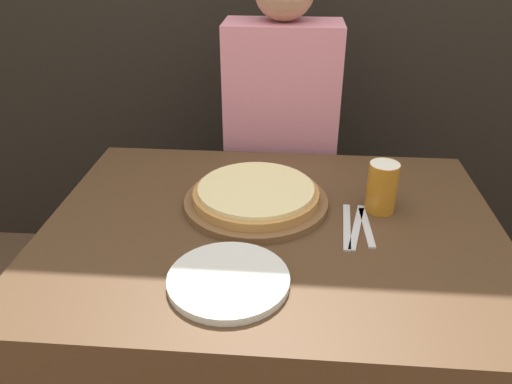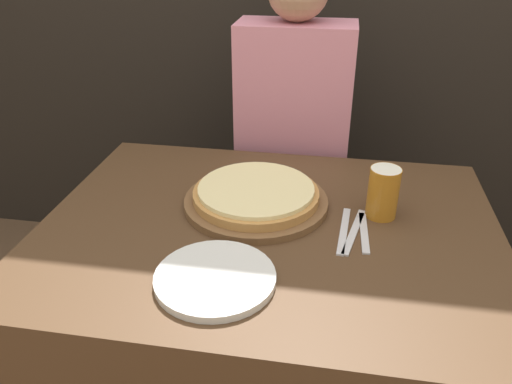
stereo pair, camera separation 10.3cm
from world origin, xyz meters
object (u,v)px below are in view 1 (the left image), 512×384
(spoon, at_px, (366,226))
(diner_person, at_px, (279,160))
(pizza_on_board, at_px, (256,197))
(fork, at_px, (347,225))
(beer_glass, at_px, (382,185))
(dinner_plate, at_px, (229,280))
(dinner_knife, at_px, (357,226))

(spoon, bearing_deg, diner_person, 112.71)
(pizza_on_board, bearing_deg, fork, -20.60)
(beer_glass, height_order, fork, beer_glass)
(dinner_plate, relative_size, spoon, 1.44)
(diner_person, bearing_deg, dinner_knife, -69.41)
(fork, distance_m, spoon, 0.05)
(spoon, bearing_deg, pizza_on_board, 162.72)
(dinner_knife, distance_m, diner_person, 0.63)
(pizza_on_board, distance_m, diner_person, 0.51)
(pizza_on_board, distance_m, fork, 0.26)
(spoon, height_order, diner_person, diner_person)
(fork, bearing_deg, dinner_knife, 0.00)
(beer_glass, relative_size, spoon, 0.74)
(dinner_plate, bearing_deg, beer_glass, 43.07)
(dinner_plate, height_order, diner_person, diner_person)
(pizza_on_board, bearing_deg, dinner_plate, -95.31)
(beer_glass, height_order, dinner_plate, beer_glass)
(pizza_on_board, xyz_separation_m, diner_person, (0.05, 0.49, -0.12))
(dinner_plate, xyz_separation_m, diner_person, (0.08, 0.84, -0.10))
(dinner_knife, relative_size, spoon, 1.17)
(dinner_knife, xyz_separation_m, diner_person, (-0.22, 0.58, -0.09))
(dinner_plate, height_order, fork, dinner_plate)
(dinner_knife, height_order, diner_person, diner_person)
(pizza_on_board, height_order, dinner_knife, pizza_on_board)
(spoon, relative_size, diner_person, 0.14)
(beer_glass, height_order, dinner_knife, beer_glass)
(dinner_plate, distance_m, diner_person, 0.84)
(dinner_knife, bearing_deg, spoon, 0.00)
(dinner_knife, distance_m, spoon, 0.03)
(pizza_on_board, relative_size, beer_glass, 2.87)
(beer_glass, bearing_deg, dinner_plate, -136.93)
(beer_glass, bearing_deg, dinner_knife, -127.02)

